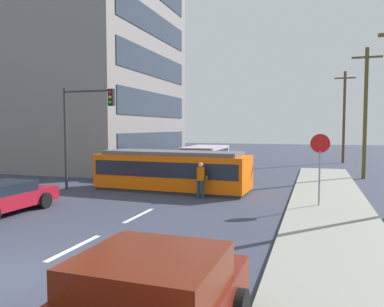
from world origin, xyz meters
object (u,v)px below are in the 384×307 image
Objects in this scene: traffic_light_mast at (84,119)px; utility_pole_far at (344,115)px; city_bus at (205,157)px; utility_pole_mid at (365,111)px; stop_sign at (320,154)px; streetcar_tram at (172,170)px; parked_sedan_mid at (0,198)px; parked_sedan_far at (127,168)px; pedestrian_crossing at (201,178)px.

traffic_light_mast is 0.64× the size of utility_pole_far.
city_bus is 11.24m from utility_pole_mid.
streetcar_tram is at bearing 162.03° from stop_sign.
parked_sedan_mid is at bearing -157.70° from stop_sign.
parked_sedan_far is at bearing -132.68° from utility_pole_far.
stop_sign reaches higher than city_bus.
utility_pole_far reaches higher than parked_sedan_far.
parked_sedan_mid is 0.54× the size of utility_pole_far.
parked_sedan_far is (-4.67, 3.96, -0.44)m from streetcar_tram.
utility_pole_far is at bearing 56.55° from traffic_light_mast.
traffic_light_mast is 24.97m from utility_pole_far.
utility_pole_mid is at bearing 74.95° from stop_sign.
pedestrian_crossing reaches higher than parked_sedan_far.
city_bus is at bearing 77.32° from parked_sedan_mid.
streetcar_tram is 8.77m from city_bus.
parked_sedan_mid is at bearing -140.17° from pedestrian_crossing.
stop_sign is 11.62m from traffic_light_mast.
stop_sign is (7.23, -2.34, 1.13)m from streetcar_tram.
traffic_light_mast is (-3.54, -10.24, 2.65)m from city_bus.
streetcar_tram reaches higher than parked_sedan_mid.
city_bus reaches higher than parked_sedan_mid.
utility_pole_mid is 0.99× the size of utility_pole_far.
traffic_light_mast reaches higher than streetcar_tram.
traffic_light_mast is (-4.27, -1.51, 2.65)m from streetcar_tram.
pedestrian_crossing is 0.58× the size of stop_sign.
stop_sign is at bearing -54.33° from city_bus.
traffic_light_mast reaches higher than pedestrian_crossing.
city_bus is 1.13× the size of parked_sedan_far.
parked_sedan_mid is at bearing -117.57° from utility_pole_far.
pedestrian_crossing is 8.85m from parked_sedan_far.
city_bus is 11.16m from traffic_light_mast.
traffic_light_mast reaches higher than city_bus.
streetcar_tram is 2.80× the size of stop_sign.
pedestrian_crossing is 6.92m from traffic_light_mast.
utility_pole_far is at bearing 46.01° from city_bus.
stop_sign is 0.54× the size of traffic_light_mast.
city_bus is at bearing 176.20° from utility_pole_mid.
stop_sign is (5.16, -0.58, 1.25)m from pedestrian_crossing.
streetcar_tram is 0.96× the size of utility_pole_far.
parked_sedan_mid is 0.84× the size of traffic_light_mast.
traffic_light_mast is at bearing -160.55° from streetcar_tram.
parked_sedan_far is 13.56m from stop_sign.
stop_sign reaches higher than parked_sedan_mid.
utility_pole_far is (2.27, 21.66, 2.17)m from stop_sign.
streetcar_tram is 1.75× the size of parked_sedan_far.
traffic_light_mast is at bearing -123.45° from utility_pole_far.
pedestrian_crossing is 0.31× the size of traffic_light_mast.
traffic_light_mast is at bearing -109.07° from city_bus.
stop_sign is 0.35× the size of utility_pole_mid.
utility_pole_mid reaches higher than streetcar_tram.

